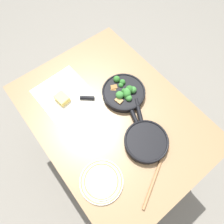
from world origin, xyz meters
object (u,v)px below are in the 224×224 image
object	(u,v)px
skillet_eggs	(146,141)
cheese_block	(62,99)
dinner_plate_stack	(101,181)
wooden_spoon	(159,166)
skillet_broccoli	(124,93)
grater_knife	(81,98)

from	to	relation	value
skillet_eggs	cheese_block	bearing A→B (deg)	52.29
skillet_eggs	dinner_plate_stack	distance (m)	0.31
wooden_spoon	cheese_block	size ratio (longest dim) A/B	3.85
skillet_eggs	dinner_plate_stack	bearing A→B (deg)	122.24
skillet_broccoli	skillet_eggs	xyz separation A→B (m)	(0.30, -0.10, -0.00)
grater_knife	cheese_block	xyz separation A→B (m)	(-0.06, -0.09, 0.01)
grater_knife	cheese_block	world-z (taller)	cheese_block
wooden_spoon	cheese_block	bearing A→B (deg)	79.07
skillet_eggs	wooden_spoon	world-z (taller)	skillet_eggs
skillet_broccoli	skillet_eggs	size ratio (longest dim) A/B	1.14
wooden_spoon	cheese_block	world-z (taller)	cheese_block
dinner_plate_stack	cheese_block	bearing A→B (deg)	169.22
skillet_broccoli	dinner_plate_stack	xyz separation A→B (m)	(0.31, -0.40, -0.01)
skillet_broccoli	cheese_block	distance (m)	0.37
wooden_spoon	dinner_plate_stack	xyz separation A→B (m)	(-0.12, -0.27, 0.00)
cheese_block	dinner_plate_stack	world-z (taller)	cheese_block
skillet_eggs	grater_knife	world-z (taller)	skillet_eggs
dinner_plate_stack	wooden_spoon	bearing A→B (deg)	65.74
skillet_broccoli	wooden_spoon	xyz separation A→B (m)	(0.43, -0.13, -0.02)
skillet_broccoli	dinner_plate_stack	distance (m)	0.51
grater_knife	dinner_plate_stack	xyz separation A→B (m)	(0.45, -0.19, 0.00)
wooden_spoon	skillet_eggs	bearing A→B (deg)	50.15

